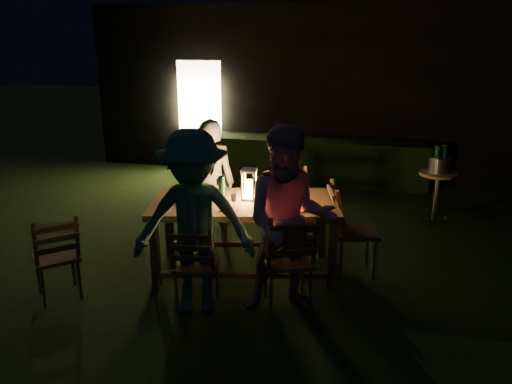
% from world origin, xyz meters
% --- Properties ---
extents(garden_envelope, '(40.00, 40.00, 3.20)m').
position_xyz_m(garden_envelope, '(-0.01, 6.15, 1.58)').
color(garden_envelope, black).
rests_on(garden_envelope, ground).
extents(dining_table, '(2.21, 1.45, 0.85)m').
position_xyz_m(dining_table, '(-0.69, -0.19, 0.76)').
color(dining_table, '#53391B').
rests_on(dining_table, ground).
extents(chair_near_left, '(0.47, 0.50, 0.94)m').
position_xyz_m(chair_near_left, '(-0.95, -1.05, 0.28)').
color(chair_near_left, '#53391B').
rests_on(chair_near_left, ground).
extents(chair_near_right, '(0.62, 0.64, 1.05)m').
position_xyz_m(chair_near_right, '(-0.07, -0.84, 0.32)').
color(chair_near_right, '#53391B').
rests_on(chair_near_right, ground).
extents(chair_far_left, '(0.55, 0.57, 0.96)m').
position_xyz_m(chair_far_left, '(-1.30, 0.45, 0.29)').
color(chair_far_left, '#53391B').
rests_on(chair_far_left, ground).
extents(chair_far_right, '(0.57, 0.59, 1.03)m').
position_xyz_m(chair_far_right, '(-0.33, 0.68, 0.31)').
color(chair_far_right, '#53391B').
rests_on(chair_far_right, ground).
extents(chair_end, '(0.61, 0.58, 1.07)m').
position_xyz_m(chair_end, '(0.51, 0.09, 0.32)').
color(chair_end, '#53391B').
rests_on(chair_end, ground).
extents(chair_spare, '(0.62, 0.62, 0.96)m').
position_xyz_m(chair_spare, '(-2.39, -1.23, 0.29)').
color(chair_spare, '#53391B').
rests_on(chair_spare, ground).
extents(person_house_side, '(0.67, 0.52, 1.63)m').
position_xyz_m(person_house_side, '(-1.31, 0.50, 0.82)').
color(person_house_side, silver).
rests_on(person_house_side, ground).
extents(person_opp_right, '(1.02, 0.88, 1.83)m').
position_xyz_m(person_opp_right, '(-0.06, -0.89, 0.91)').
color(person_opp_right, '#BE8297').
rests_on(person_opp_right, ground).
extents(person_opp_left, '(1.28, 0.91, 1.79)m').
position_xyz_m(person_opp_left, '(-0.94, -1.10, 0.90)').
color(person_opp_left, '#356A55').
rests_on(person_opp_left, ground).
extents(lantern, '(0.16, 0.16, 0.35)m').
position_xyz_m(lantern, '(-0.65, -0.13, 1.00)').
color(lantern, white).
rests_on(lantern, dining_table).
extents(plate_far_left, '(0.25, 0.25, 0.01)m').
position_xyz_m(plate_far_left, '(-1.27, -0.11, 0.85)').
color(plate_far_left, white).
rests_on(plate_far_left, dining_table).
extents(plate_near_left, '(0.25, 0.25, 0.01)m').
position_xyz_m(plate_near_left, '(-1.17, -0.53, 0.85)').
color(plate_near_left, white).
rests_on(plate_near_left, dining_table).
extents(plate_far_right, '(0.25, 0.25, 0.01)m').
position_xyz_m(plate_far_right, '(-0.30, 0.12, 0.85)').
color(plate_far_right, white).
rests_on(plate_far_right, dining_table).
extents(plate_near_right, '(0.25, 0.25, 0.01)m').
position_xyz_m(plate_near_right, '(-0.20, -0.31, 0.85)').
color(plate_near_right, white).
rests_on(plate_near_right, dining_table).
extents(wineglass_a, '(0.06, 0.06, 0.18)m').
position_xyz_m(wineglass_a, '(-1.04, 0.01, 0.94)').
color(wineglass_a, '#59070F').
rests_on(wineglass_a, dining_table).
extents(wineglass_b, '(0.06, 0.06, 0.18)m').
position_xyz_m(wineglass_b, '(-1.36, -0.48, 0.94)').
color(wineglass_b, '#59070F').
rests_on(wineglass_b, dining_table).
extents(wineglass_c, '(0.06, 0.06, 0.18)m').
position_xyz_m(wineglass_c, '(-0.33, -0.40, 0.94)').
color(wineglass_c, '#59070F').
rests_on(wineglass_c, dining_table).
extents(wineglass_d, '(0.06, 0.06, 0.18)m').
position_xyz_m(wineglass_d, '(-0.13, 0.12, 0.94)').
color(wineglass_d, '#59070F').
rests_on(wineglass_d, dining_table).
extents(wineglass_e, '(0.06, 0.06, 0.18)m').
position_xyz_m(wineglass_e, '(-0.72, -0.51, 0.94)').
color(wineglass_e, silver).
rests_on(wineglass_e, dining_table).
extents(bottle_table, '(0.07, 0.07, 0.28)m').
position_xyz_m(bottle_table, '(-0.93, -0.25, 0.99)').
color(bottle_table, '#0F471E').
rests_on(bottle_table, dining_table).
extents(napkin_left, '(0.18, 0.14, 0.01)m').
position_xyz_m(napkin_left, '(-0.76, -0.54, 0.85)').
color(napkin_left, red).
rests_on(napkin_left, dining_table).
extents(napkin_right, '(0.18, 0.14, 0.01)m').
position_xyz_m(napkin_right, '(-0.08, -0.36, 0.85)').
color(napkin_right, red).
rests_on(napkin_right, dining_table).
extents(phone, '(0.14, 0.07, 0.01)m').
position_xyz_m(phone, '(-1.22, -0.63, 0.85)').
color(phone, black).
rests_on(phone, dining_table).
extents(side_table, '(0.54, 0.54, 0.73)m').
position_xyz_m(side_table, '(1.57, 2.09, 0.64)').
color(side_table, olive).
rests_on(side_table, ground).
extents(ice_bucket, '(0.30, 0.30, 0.22)m').
position_xyz_m(ice_bucket, '(1.57, 2.09, 0.84)').
color(ice_bucket, '#A5A8AD').
rests_on(ice_bucket, side_table).
extents(bottle_bucket_a, '(0.07, 0.07, 0.32)m').
position_xyz_m(bottle_bucket_a, '(1.52, 2.05, 0.89)').
color(bottle_bucket_a, '#0F471E').
rests_on(bottle_bucket_a, side_table).
extents(bottle_bucket_b, '(0.07, 0.07, 0.32)m').
position_xyz_m(bottle_bucket_b, '(1.62, 2.13, 0.89)').
color(bottle_bucket_b, '#0F471E').
rests_on(bottle_bucket_b, side_table).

